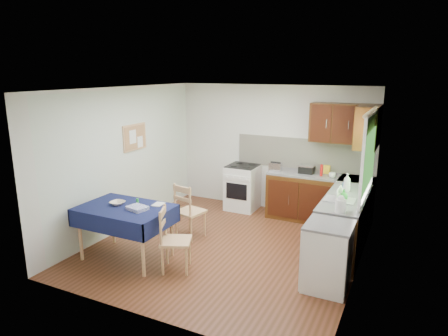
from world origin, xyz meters
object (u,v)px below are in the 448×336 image
at_px(toaster, 276,167).
at_px(chair_near, 173,238).
at_px(chair_far, 188,210).
at_px(dining_table, 125,214).
at_px(kettle, 341,205).
at_px(sandwich_press, 307,169).
at_px(dish_rack, 340,199).

bearing_deg(toaster, chair_near, -126.80).
relative_size(chair_far, toaster, 4.10).
bearing_deg(dining_table, kettle, -1.11).
bearing_deg(kettle, sandwich_press, 116.50).
bearing_deg(dish_rack, kettle, -55.80).
bearing_deg(kettle, chair_near, -156.63).
xyz_separation_m(dining_table, dish_rack, (2.83, 1.41, 0.22)).
height_order(chair_near, sandwich_press, sandwich_press).
bearing_deg(toaster, dish_rack, -66.85).
distance_m(chair_far, sandwich_press, 2.38).
bearing_deg(dish_rack, chair_near, -121.47).
xyz_separation_m(toaster, dish_rack, (1.43, -1.29, -0.06)).
distance_m(toaster, kettle, 2.36).
distance_m(chair_near, kettle, 2.35).
bearing_deg(chair_near, kettle, -89.75).
relative_size(chair_far, kettle, 3.95).
height_order(toaster, sandwich_press, toaster).
height_order(dining_table, chair_near, chair_near).
distance_m(chair_far, dish_rack, 2.44).
xyz_separation_m(chair_far, sandwich_press, (1.53, 1.76, 0.47)).
bearing_deg(chair_far, chair_near, 122.00).
height_order(chair_near, toaster, toaster).
bearing_deg(kettle, dining_table, -162.93).
bearing_deg(toaster, sandwich_press, -14.11).
distance_m(toaster, dish_rack, 1.92).
bearing_deg(kettle, chair_far, 176.65).
bearing_deg(sandwich_press, kettle, -42.16).
bearing_deg(dining_table, chair_far, 48.45).
xyz_separation_m(chair_near, sandwich_press, (1.15, 2.82, 0.49)).
relative_size(sandwich_press, kettle, 1.12).
relative_size(dining_table, chair_far, 1.40).
height_order(sandwich_press, dish_rack, dish_rack).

